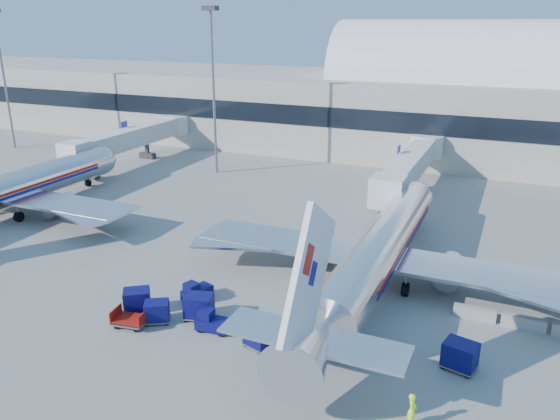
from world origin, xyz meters
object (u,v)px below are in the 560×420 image
at_px(ramp_worker, 412,410).
at_px(jetbridge_mid, 137,136).
at_px(mast_west, 213,67).
at_px(barrier_near, 475,313).
at_px(airliner_mid, 6,191).
at_px(jetbridge_near, 412,164).
at_px(tug_left, 196,291).
at_px(tug_lead, 212,322).
at_px(cart_train_b, 157,311).
at_px(mast_far_west, 1,59).
at_px(cart_train_a, 199,306).
at_px(barrier_mid, 523,323).
at_px(airliner_main, 378,252).
at_px(cart_open_red, 131,320).
at_px(tug_right, 336,337).
at_px(cart_train_c, 137,300).
at_px(cart_solo_near, 258,336).
at_px(cart_solo_far, 460,355).

bearing_deg(ramp_worker, jetbridge_mid, 44.98).
bearing_deg(mast_west, barrier_near, -36.38).
relative_size(airliner_mid, jetbridge_near, 1.35).
xyz_separation_m(barrier_near, tug_left, (-20.25, -5.80, 0.27)).
xyz_separation_m(tug_lead, tug_left, (-3.46, 3.43, 0.01)).
bearing_deg(cart_train_b, airliner_mid, 126.36).
bearing_deg(jetbridge_mid, mast_west, -3.21).
bearing_deg(mast_far_west, barrier_near, -19.75).
relative_size(mast_far_west, cart_train_a, 9.11).
distance_m(tug_lead, tug_left, 4.87).
xyz_separation_m(barrier_near, cart_train_b, (-21.03, -9.80, 0.41)).
height_order(barrier_mid, tug_lead, tug_lead).
xyz_separation_m(airliner_mid, mast_far_west, (-28.00, 25.49, 11.87)).
bearing_deg(airliner_main, jetbridge_near, 95.22).
bearing_deg(mast_far_west, cart_open_red, -35.10).
distance_m(airliner_mid, barrier_mid, 53.42).
bearing_deg(airliner_mid, jetbridge_mid, 95.22).
bearing_deg(cart_open_red, cart_train_b, 33.39).
distance_m(tug_right, cart_train_b, 13.05).
bearing_deg(jetbridge_near, cart_train_a, -102.38).
height_order(cart_train_a, ramp_worker, ramp_worker).
xyz_separation_m(barrier_mid, cart_train_c, (-26.57, -9.17, 0.51)).
bearing_deg(cart_open_red, airliner_main, 34.33).
bearing_deg(jetbridge_near, airliner_mid, -146.41).
relative_size(barrier_mid, cart_train_b, 1.32).
bearing_deg(barrier_mid, barrier_near, 180.00).
height_order(jetbridge_near, cart_train_a, jetbridge_near).
bearing_deg(airliner_mid, airliner_main, 0.00).
bearing_deg(airliner_mid, ramp_worker, -18.10).
xyz_separation_m(airliner_mid, jetbridge_near, (39.60, 26.30, 1.00)).
distance_m(mast_west, tug_right, 48.37).
xyz_separation_m(airliner_main, cart_solo_near, (-4.92, -12.24, -2.09)).
height_order(jetbridge_mid, barrier_near, jetbridge_mid).
bearing_deg(cart_train_b, tug_lead, -22.89).
xyz_separation_m(cart_solo_far, ramp_worker, (-1.76, -6.34, 0.01)).
distance_m(airliner_main, ramp_worker, 16.86).
bearing_deg(cart_open_red, tug_lead, 9.16).
xyz_separation_m(airliner_mid, ramp_worker, (47.93, -15.66, -1.93)).
xyz_separation_m(cart_train_c, cart_solo_far, (22.96, 2.35, 0.02)).
bearing_deg(tug_lead, airliner_main, 48.35).
height_order(tug_right, cart_open_red, tug_right).
bearing_deg(ramp_worker, cart_solo_near, 67.32).
height_order(airliner_main, ramp_worker, airliner_main).
relative_size(tug_lead, tug_right, 1.11).
xyz_separation_m(airliner_main, cart_solo_far, (7.69, -9.33, -1.95)).
bearing_deg(barrier_near, barrier_mid, 0.00).
distance_m(airliner_mid, cart_solo_near, 39.10).
xyz_separation_m(mast_west, tug_right, (29.79, -35.38, -14.18)).
distance_m(barrier_near, cart_train_c, 25.02).
bearing_deg(cart_train_a, cart_train_c, 176.09).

